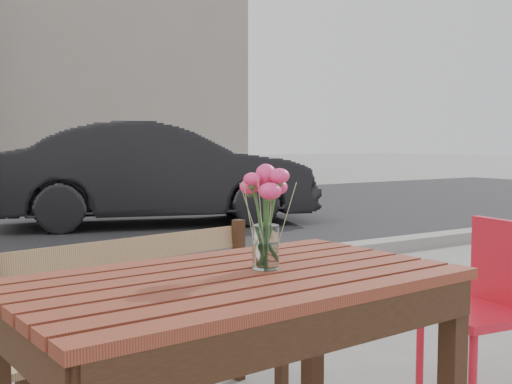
% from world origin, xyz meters
% --- Properties ---
extents(main_table, '(1.25, 0.78, 0.75)m').
position_xyz_m(main_table, '(-0.24, -0.12, 0.62)').
color(main_table, maroon).
rests_on(main_table, ground).
extents(main_bench, '(1.28, 0.56, 0.77)m').
position_xyz_m(main_bench, '(-0.15, 0.73, 0.46)').
color(main_bench, '#8B6548').
rests_on(main_bench, ground).
extents(red_chair, '(0.43, 0.43, 0.77)m').
position_xyz_m(red_chair, '(1.14, 0.09, 0.45)').
color(red_chair, red).
rests_on(red_chair, ground).
extents(main_vase, '(0.16, 0.16, 0.30)m').
position_xyz_m(main_vase, '(-0.13, -0.10, 0.93)').
color(main_vase, white).
rests_on(main_vase, main_table).
extents(parked_car, '(4.33, 2.63, 1.35)m').
position_xyz_m(parked_car, '(2.42, 6.20, 0.67)').
color(parked_car, black).
rests_on(parked_car, ground).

